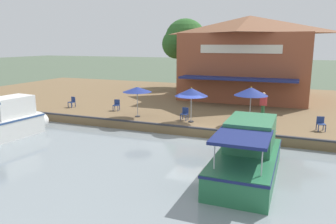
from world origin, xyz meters
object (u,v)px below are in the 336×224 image
(patio_umbrella_back_row, at_px, (191,92))
(cafe_chair_back_row_seat, at_px, (117,104))
(patio_umbrella_mid_patio_left, at_px, (137,90))
(cafe_chair_beside_entrance, at_px, (72,101))
(motorboat_far_downstream, at_px, (249,153))
(cafe_chair_far_corner_seat, at_px, (321,123))
(waterfront_restaurant, at_px, (248,56))
(patio_umbrella_by_entrance, at_px, (251,91))
(tree_behind_restaurant, at_px, (183,41))
(cafe_chair_under_first_umbrella, at_px, (185,113))
(person_mid_patio, at_px, (263,101))
(motorboat_nearest_quay, at_px, (8,122))

(patio_umbrella_back_row, relative_size, cafe_chair_back_row_seat, 2.73)
(patio_umbrella_mid_patio_left, relative_size, cafe_chair_beside_entrance, 2.58)
(motorboat_far_downstream, bearing_deg, cafe_chair_far_corner_seat, 155.07)
(waterfront_restaurant, height_order, cafe_chair_far_corner_seat, waterfront_restaurant)
(patio_umbrella_by_entrance, bearing_deg, cafe_chair_far_corner_seat, 91.26)
(cafe_chair_beside_entrance, distance_m, tree_behind_restaurant, 16.80)
(waterfront_restaurant, bearing_deg, motorboat_far_downstream, 9.19)
(cafe_chair_beside_entrance, height_order, tree_behind_restaurant, tree_behind_restaurant)
(patio_umbrella_mid_patio_left, xyz_separation_m, cafe_chair_under_first_umbrella, (-0.33, 3.45, -1.49))
(patio_umbrella_mid_patio_left, relative_size, person_mid_patio, 1.23)
(patio_umbrella_by_entrance, relative_size, motorboat_far_downstream, 0.36)
(cafe_chair_under_first_umbrella, bearing_deg, patio_umbrella_by_entrance, 93.63)
(cafe_chair_back_row_seat, xyz_separation_m, tree_behind_restaurant, (-15.30, 0.07, 4.95))
(patio_umbrella_by_entrance, bearing_deg, person_mid_patio, 168.75)
(motorboat_nearest_quay, bearing_deg, cafe_chair_far_corner_seat, 110.77)
(patio_umbrella_by_entrance, height_order, cafe_chair_far_corner_seat, patio_umbrella_by_entrance)
(cafe_chair_far_corner_seat, height_order, motorboat_far_downstream, motorboat_far_downstream)
(patio_umbrella_back_row, xyz_separation_m, tree_behind_restaurant, (-16.80, -6.53, 3.41))
(patio_umbrella_by_entrance, xyz_separation_m, patio_umbrella_back_row, (0.71, -3.73, -0.15))
(motorboat_nearest_quay, bearing_deg, cafe_chair_under_first_umbrella, 124.57)
(cafe_chair_under_first_umbrella, relative_size, person_mid_patio, 0.48)
(patio_umbrella_mid_patio_left, relative_size, cafe_chair_back_row_seat, 2.58)
(tree_behind_restaurant, bearing_deg, motorboat_far_downstream, 26.08)
(patio_umbrella_by_entrance, height_order, cafe_chair_under_first_umbrella, patio_umbrella_by_entrance)
(cafe_chair_back_row_seat, bearing_deg, motorboat_nearest_quay, -23.38)
(patio_umbrella_back_row, bearing_deg, tree_behind_restaurant, -158.75)
(cafe_chair_under_first_umbrella, relative_size, motorboat_far_downstream, 0.12)
(cafe_chair_far_corner_seat, bearing_deg, waterfront_restaurant, -151.65)
(cafe_chair_far_corner_seat, bearing_deg, motorboat_nearest_quay, -69.23)
(patio_umbrella_mid_patio_left, height_order, cafe_chair_far_corner_seat, patio_umbrella_mid_patio_left)
(waterfront_restaurant, distance_m, tree_behind_restaurant, 9.54)
(person_mid_patio, distance_m, motorboat_far_downstream, 9.54)
(cafe_chair_under_first_umbrella, distance_m, cafe_chair_beside_entrance, 10.11)
(patio_umbrella_back_row, bearing_deg, cafe_chair_under_first_umbrella, -125.81)
(motorboat_nearest_quay, relative_size, tree_behind_restaurant, 0.77)
(cafe_chair_under_first_umbrella, height_order, person_mid_patio, person_mid_patio)
(patio_umbrella_by_entrance, distance_m, motorboat_nearest_quay, 15.17)
(patio_umbrella_back_row, bearing_deg, motorboat_far_downstream, 37.46)
(cafe_chair_beside_entrance, relative_size, person_mid_patio, 0.48)
(motorboat_nearest_quay, relative_size, motorboat_far_downstream, 0.91)
(motorboat_far_downstream, bearing_deg, cafe_chair_beside_entrance, -115.76)
(cafe_chair_far_corner_seat, xyz_separation_m, motorboat_far_downstream, (6.91, -3.21, -0.10))
(patio_umbrella_mid_patio_left, bearing_deg, motorboat_far_downstream, 54.53)
(patio_umbrella_back_row, xyz_separation_m, cafe_chair_under_first_umbrella, (-0.43, -0.60, -1.54))
(waterfront_restaurant, relative_size, cafe_chair_back_row_seat, 13.88)
(person_mid_patio, bearing_deg, motorboat_far_downstream, 2.57)
(cafe_chair_back_row_seat, distance_m, cafe_chair_under_first_umbrella, 6.10)
(waterfront_restaurant, bearing_deg, person_mid_patio, 16.00)
(patio_umbrella_back_row, xyz_separation_m, cafe_chair_far_corner_seat, (-0.80, 7.90, -1.54))
(waterfront_restaurant, xyz_separation_m, patio_umbrella_by_entrance, (11.55, 2.01, -1.75))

